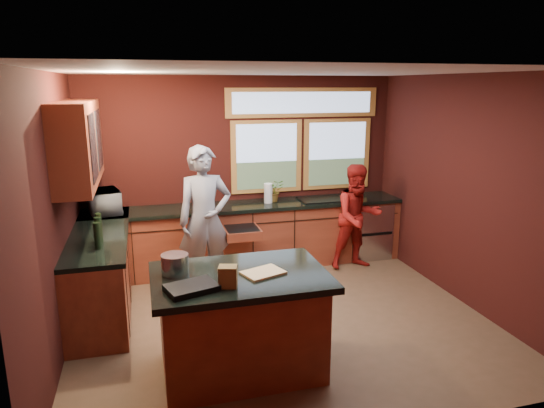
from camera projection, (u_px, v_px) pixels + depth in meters
name	position (u px, v px, depth m)	size (l,w,h in m)	color
floor	(281.00, 318.00, 5.48)	(4.50, 4.50, 0.00)	brown
room_shell	(220.00, 159.00, 5.20)	(4.52, 4.02, 2.71)	black
back_counter	(262.00, 234.00, 7.01)	(4.50, 0.64, 0.93)	#602516
left_counter	(101.00, 270.00, 5.67)	(0.64, 2.30, 0.93)	#602516
island	(241.00, 322.00, 4.39)	(1.55, 1.05, 0.95)	#602516
person_grey	(205.00, 220.00, 6.04)	(0.68, 0.45, 1.86)	slate
person_red	(358.00, 217.00, 6.85)	(0.73, 0.57, 1.50)	maroon
microwave	(104.00, 202.00, 6.32)	(0.55, 0.38, 0.31)	#999999
potted_plant	(273.00, 191.00, 6.96)	(0.29, 0.25, 0.32)	#999999
paper_towel	(268.00, 193.00, 6.89)	(0.12, 0.12, 0.28)	white
cutting_board	(263.00, 273.00, 4.28)	(0.35, 0.25, 0.02)	tan
stock_pot	(175.00, 264.00, 4.26)	(0.24, 0.24, 0.18)	silver
paper_bag	(228.00, 277.00, 3.98)	(0.15, 0.12, 0.18)	brown
black_tray	(192.00, 288.00, 3.92)	(0.40, 0.28, 0.05)	black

